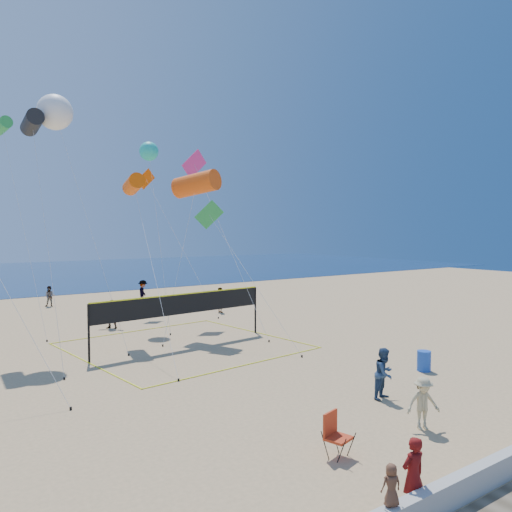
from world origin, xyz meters
TOP-DOWN VIEW (x-y plane):
  - ground at (0.00, 0.00)m, footprint 120.00×120.00m
  - seawall at (0.00, -3.00)m, footprint 32.00×0.30m
  - woman at (-0.29, -2.70)m, footprint 0.62×0.44m
  - toddler at (-1.27, -2.95)m, footprint 0.46×0.37m
  - bystander_a at (4.70, 2.33)m, footprint 0.99×0.85m
  - bystander_b at (3.56, -0.09)m, footprint 1.14×0.96m
  - far_person_1 at (1.13, 19.85)m, footprint 1.49×1.43m
  - far_person_2 at (9.29, 21.02)m, footprint 0.45×0.66m
  - far_person_3 at (0.07, 30.77)m, footprint 0.93×0.85m
  - far_person_4 at (6.16, 27.45)m, footprint 1.28×1.44m
  - camp_chair at (0.21, 0.10)m, footprint 0.74×0.86m
  - trash_barrel at (8.69, 3.67)m, footprint 0.64×0.64m
  - volleyball_net at (2.54, 13.38)m, footprint 10.87×10.74m
  - kite_1 at (-3.42, 17.77)m, footprint 0.88×7.94m
  - kite_2 at (1.49, 17.05)m, footprint 2.36×9.99m
  - kite_4 at (4.72, 14.01)m, footprint 2.08×6.57m
  - kite_5 at (6.92, 19.96)m, footprint 2.02×8.99m
  - kite_6 at (-2.34, 17.74)m, footprint 2.89×5.65m
  - kite_7 at (4.05, 20.97)m, footprint 1.70×5.67m
  - kite_8 at (-3.78, 24.64)m, footprint 1.49×7.38m
  - kite_9 at (5.69, 24.67)m, footprint 3.22×6.28m
  - kite_10 at (4.97, 16.42)m, footprint 4.50×4.20m

SIDE VIEW (x-z plane):
  - ground at x=0.00m, z-range 0.00..0.00m
  - seawall at x=0.00m, z-range 0.00..0.60m
  - trash_barrel at x=8.69m, z-range 0.00..0.83m
  - camp_chair at x=0.21m, z-range 0.01..1.27m
  - bystander_b at x=3.56m, z-range 0.00..1.54m
  - far_person_3 at x=0.07m, z-range 0.00..1.56m
  - woman at x=-0.29m, z-range 0.00..1.60m
  - far_person_1 at x=1.13m, z-range 0.00..1.69m
  - bystander_a at x=4.70m, z-range 0.00..1.76m
  - far_person_2 at x=9.29m, z-range 0.00..1.77m
  - far_person_4 at x=6.16m, z-range 0.00..1.94m
  - toddler at x=-1.27m, z-range 0.60..1.41m
  - volleyball_net at x=2.54m, z-range 0.51..3.15m
  - kite_4 at x=4.72m, z-range 2.55..9.96m
  - kite_2 at x=1.49m, z-range 3.85..12.69m
  - kite_10 at x=4.97m, z-range 3.82..13.04m
  - kite_9 at x=5.69m, z-range 3.73..13.97m
  - kite_5 at x=6.92m, z-range 4.11..15.24m
  - kite_7 at x=4.05m, z-range 5.08..16.47m
  - kite_1 at x=-3.42m, z-range 5.27..16.93m
  - kite_6 at x=-2.34m, z-range 5.43..18.07m
  - kite_8 at x=-3.78m, z-range 5.77..18.34m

